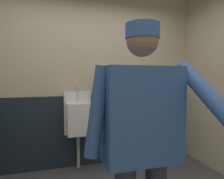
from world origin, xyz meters
The scene contains 6 objects.
wall_back centered at (0.00, 1.61, 1.42)m, with size 4.09×0.12×2.84m, color beige.
wainscot_band_back centered at (0.00, 1.54, 0.54)m, with size 3.49×0.03×1.08m, color #19232D.
urinal_left centered at (-0.16, 1.39, 0.78)m, with size 0.40×0.34×1.24m.
urinal_middle centered at (0.59, 1.39, 0.78)m, with size 0.40×0.34×1.24m.
privacy_divider_panel centered at (0.22, 1.32, 0.95)m, with size 0.04×0.40×0.90m, color #4C4C51.
person centered at (0.04, -0.31, 1.00)m, with size 0.72×0.60×1.70m.
Camera 1 is at (-0.50, -1.45, 1.37)m, focal length 31.61 mm.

